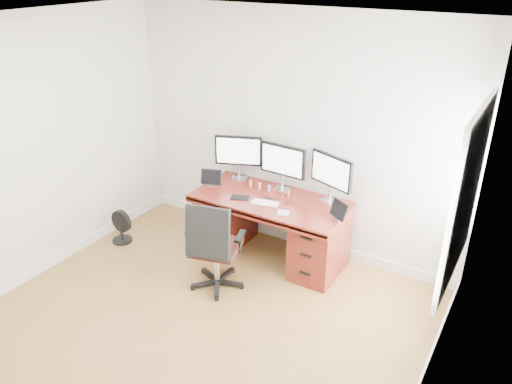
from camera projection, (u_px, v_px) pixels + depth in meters
The scene contains 19 objects.
ground at pixel (168, 353), 4.36m from camera, with size 4.50×4.50×0.00m, color olive.
back_wall at pixel (291, 135), 5.52m from camera, with size 4.00×0.10×2.70m, color silver.
right_wall at pixel (425, 292), 2.93m from camera, with size 0.10×4.50×2.70m.
desk at pixel (271, 225), 5.60m from camera, with size 1.70×0.80×0.75m.
office_chair at pixel (215, 260), 5.08m from camera, with size 0.66×0.66×1.01m.
floor_fan at pixel (121, 227), 5.98m from camera, with size 0.28×0.24×0.41m.
monitor_left at pixel (238, 152), 5.76m from camera, with size 0.52×0.24×0.53m.
monitor_center at pixel (283, 162), 5.49m from camera, with size 0.55×0.15×0.53m.
monitor_right at pixel (331, 173), 5.22m from camera, with size 0.53×0.22×0.53m.
tablet_left at pixel (211, 178), 5.70m from camera, with size 0.25×0.14×0.19m.
tablet_right at pixel (338, 211), 4.97m from camera, with size 0.24×0.19×0.19m.
keyboard at pixel (265, 203), 5.31m from camera, with size 0.28×0.12×0.01m, color white.
trackpad at pixel (284, 213), 5.11m from camera, with size 0.12×0.12×0.01m, color silver.
drawing_tablet at pixel (240, 198), 5.43m from camera, with size 0.20×0.13×0.01m, color black.
phone at pixel (270, 199), 5.41m from camera, with size 0.12×0.06×0.01m, color black.
figurine_orange at pixel (251, 183), 5.68m from camera, with size 0.03×0.03×0.08m.
figurine_pink at pixel (260, 185), 5.63m from camera, with size 0.03×0.03×0.08m.
figurine_purple at pixel (269, 188), 5.57m from camera, with size 0.03×0.03×0.08m.
figurine_brown at pixel (288, 193), 5.46m from camera, with size 0.03×0.03×0.08m.
Camera 1 is at (2.38, -2.45, 3.14)m, focal length 35.00 mm.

